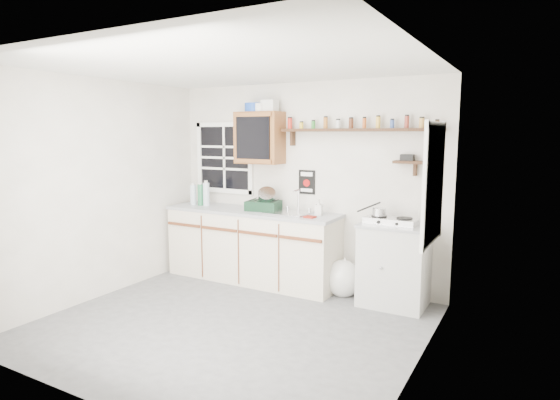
% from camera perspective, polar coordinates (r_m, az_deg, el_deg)
% --- Properties ---
extents(room, '(3.64, 3.24, 2.54)m').
position_cam_1_polar(room, '(4.49, -6.21, -0.00)').
color(room, '#4F4F52').
rests_on(room, ground).
extents(main_cabinet, '(2.31, 0.63, 0.92)m').
position_cam_1_polar(main_cabinet, '(6.02, -3.45, -5.52)').
color(main_cabinet, beige).
rests_on(main_cabinet, floor).
extents(right_cabinet, '(0.73, 0.57, 0.91)m').
position_cam_1_polar(right_cabinet, '(5.32, 13.75, -7.66)').
color(right_cabinet, beige).
rests_on(right_cabinet, floor).
extents(sink, '(0.52, 0.44, 0.29)m').
position_cam_1_polar(sink, '(5.67, 1.11, -1.53)').
color(sink, silver).
rests_on(sink, main_cabinet).
extents(upper_cabinet, '(0.60, 0.32, 0.65)m').
position_cam_1_polar(upper_cabinet, '(5.96, -2.52, 7.58)').
color(upper_cabinet, brown).
rests_on(upper_cabinet, wall_back).
extents(upper_cabinet_clutter, '(0.44, 0.24, 0.14)m').
position_cam_1_polar(upper_cabinet_clutter, '(5.96, -2.47, 11.28)').
color(upper_cabinet_clutter, '#183FA2').
rests_on(upper_cabinet_clutter, upper_cabinet).
extents(spice_shelf, '(1.91, 0.18, 0.35)m').
position_cam_1_polar(spice_shelf, '(5.46, 9.39, 8.54)').
color(spice_shelf, black).
rests_on(spice_shelf, wall_back).
extents(secondary_shelf, '(0.45, 0.16, 0.24)m').
position_cam_1_polar(secondary_shelf, '(5.30, 15.85, 4.52)').
color(secondary_shelf, black).
rests_on(secondary_shelf, wall_back).
extents(warning_sign, '(0.22, 0.02, 0.30)m').
position_cam_1_polar(warning_sign, '(5.82, 3.29, 2.19)').
color(warning_sign, black).
rests_on(warning_sign, wall_back).
extents(window_back, '(0.93, 0.03, 0.98)m').
position_cam_1_polar(window_back, '(6.45, -6.78, 5.13)').
color(window_back, black).
rests_on(window_back, wall_back).
extents(window_right, '(0.03, 0.78, 1.08)m').
position_cam_1_polar(window_right, '(4.27, 18.31, 1.91)').
color(window_right, black).
rests_on(window_right, wall_back).
extents(water_bottles, '(0.29, 0.11, 0.34)m').
position_cam_1_polar(water_bottles, '(6.37, -9.68, 0.69)').
color(water_bottles, silver).
rests_on(water_bottles, main_cabinet).
extents(dish_rack, '(0.45, 0.36, 0.30)m').
position_cam_1_polar(dish_rack, '(5.87, -1.91, -0.34)').
color(dish_rack, black).
rests_on(dish_rack, main_cabinet).
extents(soap_bottle, '(0.09, 0.10, 0.19)m').
position_cam_1_polar(soap_bottle, '(5.54, 4.77, -0.90)').
color(soap_bottle, silver).
rests_on(soap_bottle, main_cabinet).
extents(rag, '(0.13, 0.12, 0.02)m').
position_cam_1_polar(rag, '(5.39, 3.67, -2.07)').
color(rag, maroon).
rests_on(rag, main_cabinet).
extents(hotplate, '(0.57, 0.32, 0.08)m').
position_cam_1_polar(hotplate, '(5.20, 13.44, -2.45)').
color(hotplate, silver).
rests_on(hotplate, right_cabinet).
extents(saucepan, '(0.37, 0.18, 0.16)m').
position_cam_1_polar(saucepan, '(5.23, 11.94, -1.45)').
color(saucepan, silver).
rests_on(saucepan, hotplate).
extents(trash_bag, '(0.42, 0.38, 0.48)m').
position_cam_1_polar(trash_bag, '(5.58, 7.68, -9.42)').
color(trash_bag, silver).
rests_on(trash_bag, floor).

